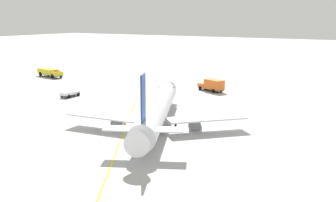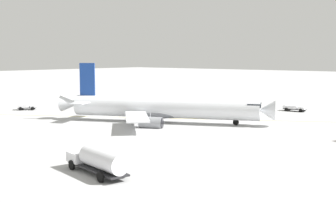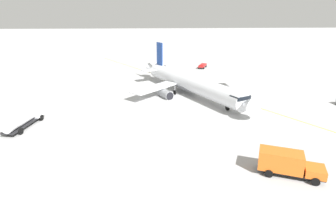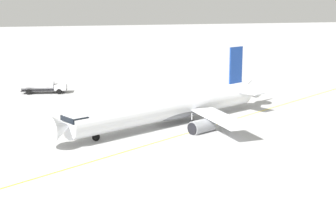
{
  "view_description": "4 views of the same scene",
  "coord_description": "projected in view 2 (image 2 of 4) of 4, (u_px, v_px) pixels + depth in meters",
  "views": [
    {
      "loc": [
        43.29,
        -57.75,
        18.87
      ],
      "look_at": [
        6.21,
        3.23,
        4.45
      ],
      "focal_mm": 45.09,
      "sensor_mm": 36.0,
      "label": 1
    },
    {
      "loc": [
        66.79,
        55.75,
        12.59
      ],
      "look_at": [
        6.05,
        4.58,
        4.4
      ],
      "focal_mm": 46.24,
      "sensor_mm": 36.0,
      "label": 2
    },
    {
      "loc": [
        14.69,
        67.57,
        19.39
      ],
      "look_at": [
        11.04,
        16.27,
        2.86
      ],
      "focal_mm": 29.48,
      "sensor_mm": 36.0,
      "label": 3
    },
    {
      "loc": [
        -67.81,
        22.51,
        19.53
      ],
      "look_at": [
        6.37,
        1.95,
        3.44
      ],
      "focal_mm": 52.38,
      "sensor_mm": 36.0,
      "label": 4
    }
  ],
  "objects": [
    {
      "name": "taxiway_centreline",
      "position": [
        158.0,
        118.0,
        88.58
      ],
      "size": [
        66.35,
        109.11,
        0.01
      ],
      "rotation": [
        0.0,
        0.0,
        2.12
      ],
      "color": "yellow",
      "rests_on": "ground_plane"
    },
    {
      "name": "fuel_tanker_truck",
      "position": [
        98.0,
        160.0,
        46.12
      ],
      "size": [
        4.27,
        9.61,
        2.87
      ],
      "rotation": [
        0.0,
        0.0,
        4.53
      ],
      "color": "#232326",
      "rests_on": "ground_plane"
    },
    {
      "name": "ops_pickup_truck",
      "position": [
        89.0,
        102.0,
        111.77
      ],
      "size": [
        4.05,
        6.05,
        1.41
      ],
      "rotation": [
        0.0,
        0.0,
        1.16
      ],
      "color": "#232326",
      "rests_on": "ground_plane"
    },
    {
      "name": "airliner_main",
      "position": [
        162.0,
        108.0,
        82.73
      ],
      "size": [
        28.23,
        39.4,
        11.51
      ],
      "rotation": [
        0.0,
        0.0,
        2.03
      ],
      "color": "white",
      "rests_on": "ground_plane"
    },
    {
      "name": "pushback_tug_truck",
      "position": [
        294.0,
        108.0,
        99.79
      ],
      "size": [
        2.52,
        5.18,
        1.3
      ],
      "rotation": [
        0.0,
        0.0,
        1.62
      ],
      "color": "#232326",
      "rests_on": "ground_plane"
    },
    {
      "name": "ground_plane",
      "position": [
        170.0,
        119.0,
        87.83
      ],
      "size": [
        600.0,
        600.0,
        0.0
      ],
      "primitive_type": "plane",
      "color": "#B2B2B2"
    },
    {
      "name": "pushback_tug_truck_extra",
      "position": [
        27.0,
        106.0,
        102.46
      ],
      "size": [
        4.61,
        4.45,
        1.3
      ],
      "rotation": [
        0.0,
        0.0,
        2.42
      ],
      "color": "#232326",
      "rests_on": "ground_plane"
    }
  ]
}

